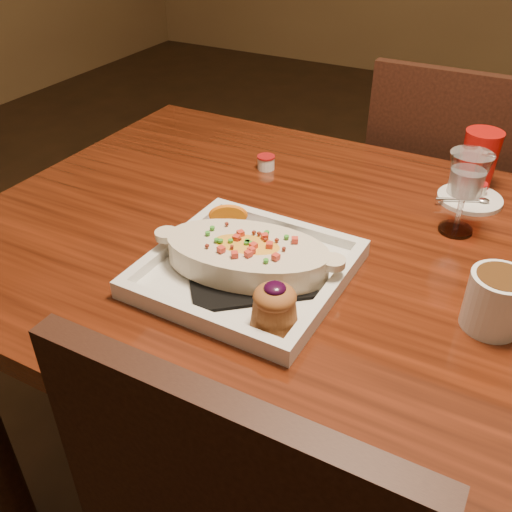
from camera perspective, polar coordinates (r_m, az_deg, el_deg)
The scene contains 8 objects.
table at distance 1.02m, azimuth 11.86°, elevation -5.06°, with size 1.50×0.90×0.75m.
chair_far at distance 1.62m, azimuth 18.25°, elevation 3.69°, with size 0.42×0.42×0.93m.
plate at distance 0.89m, azimuth -0.76°, elevation -0.69°, with size 0.31×0.31×0.08m.
coffee_mug at distance 0.86m, azimuth 23.09°, elevation -4.02°, with size 0.11×0.08×0.09m.
goblet at distance 1.04m, azimuth 20.36°, elevation 7.25°, with size 0.07×0.07×0.15m.
saucer at distance 1.19m, azimuth 20.51°, elevation 5.59°, with size 0.12×0.12×0.08m.
creamer_loose at distance 1.24m, azimuth 1.01°, elevation 9.35°, with size 0.04×0.04×0.03m.
red_tumbler at distance 1.22m, azimuth 21.38°, elevation 8.85°, with size 0.07×0.07×0.12m, color #B4100C.
Camera 1 is at (0.18, -0.78, 1.29)m, focal length 40.00 mm.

